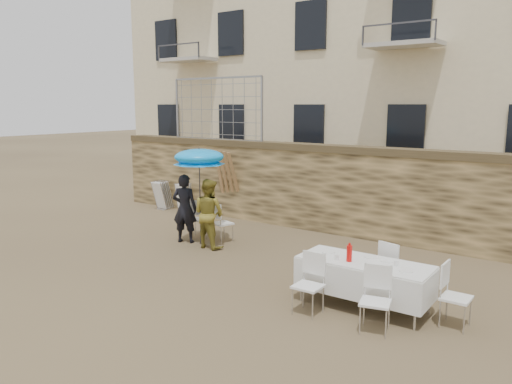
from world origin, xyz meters
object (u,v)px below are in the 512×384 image
Objects in this scene: table_chair_front_right at (375,301)px; chair_stack_left at (166,194)px; soda_bottle at (349,253)px; banquet_table at (364,264)px; table_chair_back at (394,268)px; table_chair_front_left at (308,285)px; woman_dress at (209,213)px; umbrella at (199,160)px; couple_chair_right at (223,222)px; table_chair_side at (456,296)px; couple_chair_left at (201,218)px; man_suit at (185,208)px; chair_stack_right at (187,197)px.

chair_stack_left is at bearing 138.86° from table_chair_front_right.
soda_bottle is 1.02m from table_chair_front_right.
banquet_table is 2.19× the size of table_chair_back.
woman_dress is at bearing 152.32° from table_chair_front_left.
table_chair_front_right is (5.14, -2.03, -1.52)m from umbrella.
couple_chair_right is 5.44m from table_chair_front_right.
umbrella is 6.34m from table_chair_side.
woman_dress is at bearing -15.95° from umbrella.
table_chair_front_left is 8.88m from chair_stack_left.
table_chair_side is (6.44, -1.63, 0.00)m from couple_chair_left.
woman_dress is 5.80m from table_chair_side.
man_suit is 3.46m from chair_stack_right.
table_chair_front_right and table_chair_back have the same top height.
table_chair_side is at bearing 138.15° from couple_chair_left.
umbrella is at bearing 164.62° from banquet_table.
umbrella is 2.20× the size of table_chair_front_left.
table_chair_front_right is at bearing -0.13° from table_chair_front_left.
umbrella reaches higher than man_suit.
soda_bottle reaches higher than couple_chair_left.
soda_bottle is 0.84m from table_chair_front_left.
chair_stack_left is (-8.07, 3.87, -0.45)m from soda_bottle.
chair_stack_left is at bearing 146.01° from umbrella.
table_chair_front_right is 9.84m from chair_stack_left.
umbrella is at bearing 8.26° from table_chair_back.
man_suit is at bearing 81.23° from table_chair_side.
banquet_table is at bearing 51.21° from table_chair_front_left.
table_chair_front_right is at bearing 160.18° from woman_dress.
man_suit reaches higher than soda_bottle.
chair_stack_left is at bearing -59.40° from couple_chair_left.
couple_chair_right is 4.40m from chair_stack_left.
woman_dress is at bearing 111.60° from couple_chair_right.
table_chair_back is 1.00× the size of table_chair_side.
woman_dress is 1.66× the size of couple_chair_right.
table_chair_front_left is (-0.60, -0.75, -0.25)m from banquet_table.
man_suit reaches higher than couple_chair_right.
chair_stack_left is (-3.22, 2.54, -0.36)m from man_suit.
table_chair_side is 1.04× the size of chair_stack_right.
chair_stack_left is (-8.47, 2.92, -0.02)m from table_chair_back.
table_chair_back is at bearing -175.13° from couple_chair_right.
umbrella is 4.98m from banquet_table.
couple_chair_left is at bearing 76.55° from table_chair_side.
table_chair_front_right is at bearing -27.02° from chair_stack_left.
table_chair_front_right is at bearing 138.71° from man_suit.
table_chair_front_right is 1.00× the size of table_chair_side.
table_chair_back is at bearing -21.10° from chair_stack_right.
couple_chair_right is (0.70, 0.00, 0.00)m from couple_chair_left.
banquet_table is 8.26m from chair_stack_right.
couple_chair_left reaches higher than chair_stack_left.
couple_chair_right reaches higher than banquet_table.
table_chair_front_right is 1.00× the size of table_chair_back.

